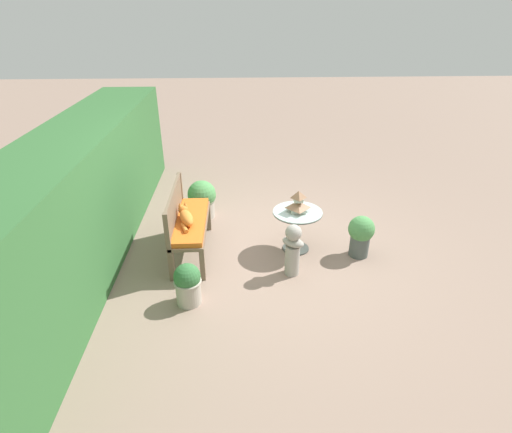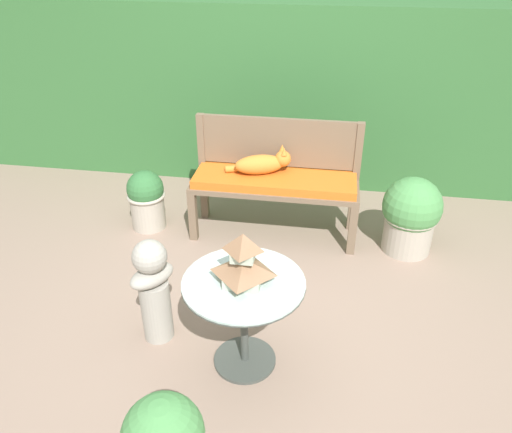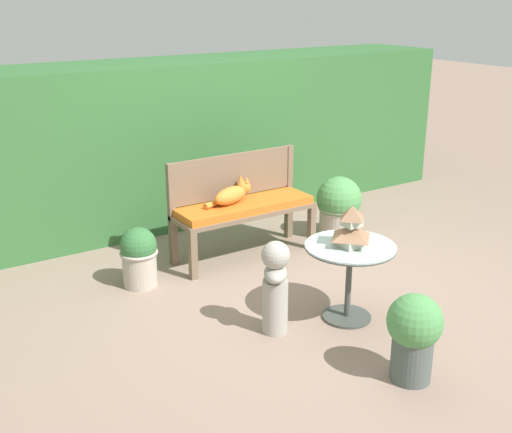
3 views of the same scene
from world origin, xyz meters
name	(u,v)px [view 2 (image 2 of 3)]	position (x,y,z in m)	size (l,w,h in m)	color
ground	(258,316)	(0.00, 0.00, 0.00)	(30.00, 30.00, 0.00)	gray
foliage_hedge_back	(296,88)	(0.00, 2.39, 0.81)	(6.40, 0.98, 1.63)	#336633
garden_bench	(275,186)	(-0.03, 1.01, 0.44)	(1.30, 0.42, 0.52)	brown
bench_backrest	(278,150)	(-0.03, 1.20, 0.66)	(1.30, 0.06, 0.92)	brown
cat	(263,163)	(-0.13, 1.06, 0.60)	(0.51, 0.27, 0.21)	orange
patio_table	(244,300)	(-0.01, -0.39, 0.45)	(0.66, 0.66, 0.58)	#424742
pagoda_birdhouse	(243,262)	(-0.01, -0.39, 0.70)	(0.26, 0.26, 0.30)	#B2BCA8
garden_bust	(154,288)	(-0.57, -0.26, 0.37)	(0.29, 0.32, 0.69)	#A39E93
potted_plant_table_near	(411,215)	(1.01, 0.95, 0.31)	(0.44, 0.44, 0.60)	#ADA393
potted_plant_table_far	(146,199)	(-1.07, 0.96, 0.26)	(0.31, 0.31, 0.50)	#ADA393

